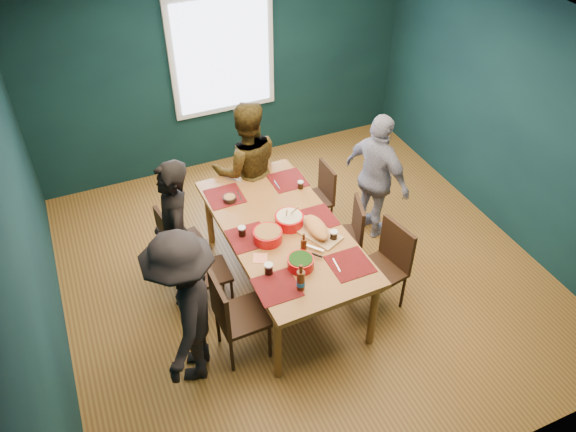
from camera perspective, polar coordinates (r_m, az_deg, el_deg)
name	(u,v)px	position (r m, az deg, el deg)	size (l,w,h in m)	color
room	(294,156)	(5.56, 0.62, 6.09)	(5.01, 5.01, 2.71)	olive
dining_table	(283,234)	(5.57, -0.52, -1.83)	(1.16, 2.22, 0.83)	#A96E32
chair_left_far	(176,242)	(5.93, -11.27, -2.56)	(0.47, 0.47, 0.91)	#331E11
chair_left_mid	(201,269)	(5.63, -8.84, -5.35)	(0.39, 0.39, 0.86)	#331E11
chair_left_near	(232,313)	(5.13, -5.71, -9.74)	(0.45, 0.45, 0.97)	#331E11
chair_right_far	(320,193)	(6.54, 3.23, 2.37)	(0.38, 0.38, 0.84)	#331E11
chair_right_mid	(349,231)	(6.01, 6.17, -1.56)	(0.49, 0.49, 0.87)	#331E11
chair_right_near	(387,261)	(5.65, 10.04, -4.49)	(0.51, 0.51, 0.96)	#331E11
person_far_left	(176,235)	(5.55, -11.27, -1.93)	(0.60, 0.39, 1.65)	black
person_back	(247,169)	(6.35, -4.18, 4.75)	(0.80, 0.62, 1.64)	black
person_right	(377,178)	(6.36, 9.02, 3.87)	(0.91, 0.38, 1.55)	white
person_near_left	(185,310)	(4.88, -10.40, -9.35)	(1.04, 0.60, 1.62)	black
bowl_salad	(268,235)	(5.34, -2.08, -1.98)	(0.28, 0.28, 0.12)	red
bowl_dumpling	(289,220)	(5.51, 0.13, -0.40)	(0.29, 0.29, 0.27)	red
bowl_herbs	(301,262)	(5.08, 1.29, -4.73)	(0.25, 0.25, 0.11)	red
cutting_board	(316,229)	(5.42, 2.91, -1.31)	(0.43, 0.63, 0.14)	tan
small_bowl	(230,199)	(5.86, -5.94, 1.78)	(0.14, 0.14, 0.06)	black
beer_bottle_a	(301,280)	(4.86, 1.30, -6.56)	(0.08, 0.08, 0.28)	#441E0C
beer_bottle_b	(304,245)	(5.20, 1.59, -2.98)	(0.06, 0.06, 0.23)	#441E0C
cola_glass_a	(269,268)	(5.02, -1.98, -5.35)	(0.08, 0.08, 0.11)	black
cola_glass_b	(334,235)	(5.37, 4.68, -1.94)	(0.08, 0.08, 0.10)	black
cola_glass_c	(301,185)	(6.00, 1.29, 3.21)	(0.06, 0.06, 0.09)	black
cola_glass_d	(242,231)	(5.41, -4.69, -1.53)	(0.08, 0.08, 0.10)	black
napkin_a	(310,216)	(5.66, 2.20, 0.03)	(0.12, 0.12, 0.00)	#FD8C6A
napkin_b	(260,258)	(5.20, -2.84, -4.29)	(0.13, 0.13, 0.00)	#FD8C6A
napkin_c	(346,259)	(5.21, 5.92, -4.40)	(0.14, 0.14, 0.00)	#FD8C6A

